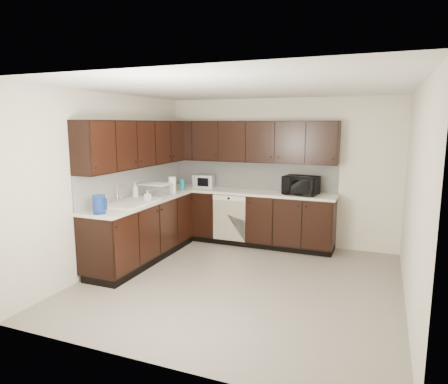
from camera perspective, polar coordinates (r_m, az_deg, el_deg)
The scene contains 20 objects.
floor at distance 5.41m, azimuth 2.32°, elevation -12.77°, with size 4.00×4.00×0.00m, color gray.
ceiling at distance 5.02m, azimuth 2.52°, elevation 14.63°, with size 4.00×4.00×0.00m, color white.
wall_back at distance 6.97m, azimuth 7.89°, elevation 2.87°, with size 4.00×0.02×2.50m, color beige.
wall_left at distance 6.03m, azimuth -15.84°, elevation 1.53°, with size 0.02×4.00×2.50m, color beige.
wall_right at distance 4.80m, azimuth 25.54°, elevation -1.07°, with size 0.02×4.00×2.50m, color beige.
wall_front at distance 3.29m, azimuth -9.28°, elevation -4.85°, with size 4.00×0.02×2.50m, color beige.
lower_cabinets at distance 6.62m, azimuth -2.69°, elevation -4.78°, with size 3.00×2.80×0.90m.
countertop at distance 6.51m, azimuth -2.76°, elevation -0.47°, with size 3.03×2.83×0.04m.
backsplash at distance 6.75m, azimuth -3.65°, elevation 2.12°, with size 3.00×2.80×0.48m.
upper_cabinets at distance 6.54m, azimuth -3.22°, elevation 7.08°, with size 3.00×2.80×0.70m.
dishwasher at distance 6.74m, azimuth 0.73°, elevation -3.34°, with size 0.58×0.04×0.78m.
sink at distance 5.89m, azimuth -13.28°, elevation -2.19°, with size 0.54×0.82×0.42m.
microwave at distance 6.55m, azimuth 10.92°, elevation 0.94°, with size 0.54×0.37×0.30m, color black.
soap_bottle_a at distance 5.96m, azimuth -10.86°, elevation -0.55°, with size 0.08×0.08×0.17m, color gray.
soap_bottle_b at distance 6.28m, azimuth -12.56°, elevation 0.28°, with size 0.10×0.10×0.25m, color gray.
toaster_oven at distance 7.19m, azimuth -2.89°, elevation 1.59°, with size 0.36×0.27×0.23m, color #BDBDBF.
storage_bin at distance 6.52m, azimuth -9.74°, elevation 0.38°, with size 0.45×0.33×0.17m, color silver.
blue_pitcher at distance 5.31m, azimuth -17.41°, elevation -1.70°, with size 0.16×0.16×0.24m, color navy.
teal_tumbler at distance 6.94m, azimuth -5.98°, elevation 1.03°, with size 0.08×0.08×0.17m, color #0D888F.
paper_towel_roll at distance 6.64m, azimuth -7.39°, elevation 1.02°, with size 0.12×0.12×0.27m, color silver.
Camera 1 is at (1.66, -4.72, 2.07)m, focal length 32.00 mm.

